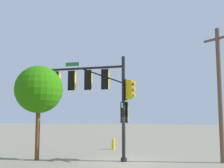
# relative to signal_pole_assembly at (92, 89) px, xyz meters

# --- Properties ---
(ground_plane) EXTENTS (120.00, 120.00, 0.00)m
(ground_plane) POSITION_rel_signal_pole_assembly_xyz_m (-1.95, 0.25, -4.21)
(ground_plane) COLOR gray
(signal_pole_assembly) EXTENTS (6.64, 1.32, 6.08)m
(signal_pole_assembly) POSITION_rel_signal_pole_assembly_xyz_m (0.00, 0.00, 0.00)
(signal_pole_assembly) COLOR black
(signal_pole_assembly) RESTS_ON ground_plane
(utility_pole) EXTENTS (1.38, 1.34, 7.64)m
(utility_pole) POSITION_rel_signal_pole_assembly_xyz_m (-7.40, -0.33, -0.23)
(utility_pole) COLOR brown
(utility_pole) RESTS_ON ground_plane
(fire_hydrant) EXTENTS (0.33, 0.24, 0.83)m
(fire_hydrant) POSITION_rel_signal_pole_assembly_xyz_m (-0.39, -4.96, -3.80)
(fire_hydrant) COLOR yellow
(fire_hydrant) RESTS_ON ground_plane
(tree_near) EXTENTS (2.87, 2.87, 5.60)m
(tree_near) POSITION_rel_signal_pole_assembly_xyz_m (3.14, 0.72, -0.07)
(tree_near) COLOR brown
(tree_near) RESTS_ON ground_plane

